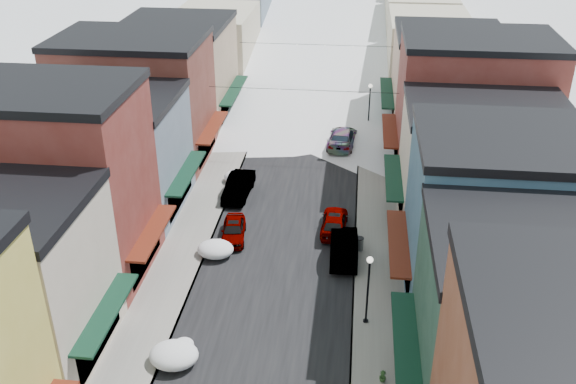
% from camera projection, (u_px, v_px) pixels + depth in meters
% --- Properties ---
extents(road, '(10.00, 160.00, 0.01)m').
position_uv_depth(road, '(318.00, 86.00, 75.45)').
color(road, black).
rests_on(road, ground).
extents(sidewalk_left, '(3.20, 160.00, 0.15)m').
position_uv_depth(sidewalk_left, '(262.00, 83.00, 76.07)').
color(sidewalk_left, gray).
rests_on(sidewalk_left, ground).
extents(sidewalk_right, '(3.20, 160.00, 0.15)m').
position_uv_depth(sidewalk_right, '(374.00, 87.00, 74.77)').
color(sidewalk_right, gray).
rests_on(sidewalk_right, ground).
extents(curb_left, '(0.10, 160.00, 0.15)m').
position_uv_depth(curb_left, '(275.00, 84.00, 75.91)').
color(curb_left, slate).
rests_on(curb_left, ground).
extents(curb_right, '(0.10, 160.00, 0.15)m').
position_uv_depth(curb_right, '(361.00, 87.00, 74.92)').
color(curb_right, slate).
rests_on(curb_right, ground).
extents(bldg_l_brick_near, '(12.30, 8.20, 12.50)m').
position_uv_depth(bldg_l_brick_near, '(51.00, 183.00, 39.13)').
color(bldg_l_brick_near, maroon).
rests_on(bldg_l_brick_near, ground).
extents(bldg_l_grayblue, '(11.30, 9.20, 9.00)m').
position_uv_depth(bldg_l_grayblue, '(111.00, 153.00, 47.37)').
color(bldg_l_grayblue, slate).
rests_on(bldg_l_grayblue, ground).
extents(bldg_l_brick_far, '(13.30, 9.20, 11.00)m').
position_uv_depth(bldg_l_brick_far, '(136.00, 99.00, 54.93)').
color(bldg_l_brick_far, maroon).
rests_on(bldg_l_brick_far, ground).
extents(bldg_l_tan, '(11.30, 11.20, 10.00)m').
position_uv_depth(bldg_l_tan, '(178.00, 71.00, 63.86)').
color(bldg_l_tan, tan).
rests_on(bldg_l_tan, ground).
extents(bldg_r_green, '(11.30, 9.20, 9.50)m').
position_uv_depth(bldg_r_green, '(531.00, 324.00, 29.70)').
color(bldg_r_green, '#1F4234').
rests_on(bldg_r_green, ground).
extents(bldg_r_blue, '(11.30, 9.20, 10.50)m').
position_uv_depth(bldg_r_blue, '(498.00, 218.00, 37.39)').
color(bldg_r_blue, '#335A75').
rests_on(bldg_r_blue, ground).
extents(bldg_r_cream, '(12.30, 9.20, 9.00)m').
position_uv_depth(bldg_r_cream, '(481.00, 165.00, 45.61)').
color(bldg_r_cream, beige).
rests_on(bldg_r_cream, ground).
extents(bldg_r_brick_far, '(13.30, 9.20, 11.50)m').
position_uv_depth(bldg_r_brick_far, '(473.00, 105.00, 52.90)').
color(bldg_r_brick_far, maroon).
rests_on(bldg_r_brick_far, ground).
extents(bldg_r_tan, '(11.30, 11.20, 9.50)m').
position_uv_depth(bldg_r_tan, '(446.00, 79.00, 62.26)').
color(bldg_r_tan, tan).
rests_on(bldg_r_tan, ground).
extents(distant_blocks, '(34.00, 55.00, 8.00)m').
position_uv_depth(distant_blocks, '(329.00, 10.00, 93.83)').
color(distant_blocks, gray).
rests_on(distant_blocks, ground).
extents(overhead_cables, '(16.40, 15.04, 0.04)m').
position_uv_depth(overhead_cables, '(310.00, 65.00, 61.57)').
color(overhead_cables, black).
rests_on(overhead_cables, ground).
extents(car_silver_sedan, '(2.08, 4.20, 1.37)m').
position_uv_depth(car_silver_sedan, '(234.00, 230.00, 45.04)').
color(car_silver_sedan, gray).
rests_on(car_silver_sedan, ground).
extents(car_dark_hatch, '(1.99, 5.05, 1.64)m').
position_uv_depth(car_dark_hatch, '(239.00, 186.00, 50.71)').
color(car_dark_hatch, black).
rests_on(car_dark_hatch, ground).
extents(car_silver_wagon, '(2.32, 4.85, 1.36)m').
position_uv_depth(car_silver_wagon, '(270.00, 109.00, 66.62)').
color(car_silver_wagon, gray).
rests_on(car_silver_wagon, ground).
extents(car_green_sedan, '(1.95, 5.23, 1.71)m').
position_uv_depth(car_green_sedan, '(344.00, 246.00, 42.83)').
color(car_green_sedan, black).
rests_on(car_green_sedan, ground).
extents(car_gray_suv, '(1.95, 4.57, 1.54)m').
position_uv_depth(car_gray_suv, '(334.00, 222.00, 45.90)').
color(car_gray_suv, gray).
rests_on(car_gray_suv, ground).
extents(car_black_sedan, '(2.91, 6.09, 1.71)m').
position_uv_depth(car_black_sedan, '(342.00, 138.00, 59.36)').
color(car_black_sedan, black).
rests_on(car_black_sedan, ground).
extents(car_lane_silver, '(1.90, 4.23, 1.41)m').
position_uv_depth(car_lane_silver, '(305.00, 97.00, 69.88)').
color(car_lane_silver, '#9DA0A5').
rests_on(car_lane_silver, ground).
extents(car_lane_white, '(2.25, 4.81, 1.33)m').
position_uv_depth(car_lane_white, '(329.00, 69.00, 79.10)').
color(car_lane_white, silver).
rests_on(car_lane_white, ground).
extents(trash_can, '(0.55, 0.55, 0.94)m').
position_uv_depth(trash_can, '(360.00, 244.00, 43.57)').
color(trash_can, '#5C5E61').
rests_on(trash_can, sidewalk_right).
extents(streetlamp_near, '(0.37, 0.37, 4.45)m').
position_uv_depth(streetlamp_near, '(368.00, 282.00, 35.71)').
color(streetlamp_near, black).
rests_on(streetlamp_near, sidewalk_right).
extents(streetlamp_far, '(0.39, 0.39, 4.68)m').
position_uv_depth(streetlamp_far, '(370.00, 101.00, 61.59)').
color(streetlamp_far, black).
rests_on(streetlamp_far, sidewalk_right).
extents(planter_far, '(0.47, 0.47, 0.63)m').
position_uv_depth(planter_far, '(383.00, 376.00, 32.67)').
color(planter_far, '#305727').
rests_on(planter_far, sidewalk_right).
extents(snow_pile_near, '(2.64, 2.82, 1.12)m').
position_uv_depth(snow_pile_near, '(175.00, 354.00, 34.03)').
color(snow_pile_near, white).
rests_on(snow_pile_near, ground).
extents(snow_pile_mid, '(2.46, 2.72, 1.04)m').
position_uv_depth(snow_pile_mid, '(216.00, 249.00, 43.24)').
color(snow_pile_mid, white).
rests_on(snow_pile_mid, ground).
extents(snow_pile_far, '(2.50, 2.74, 1.06)m').
position_uv_depth(snow_pile_far, '(240.00, 176.00, 52.97)').
color(snow_pile_far, white).
rests_on(snow_pile_far, ground).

